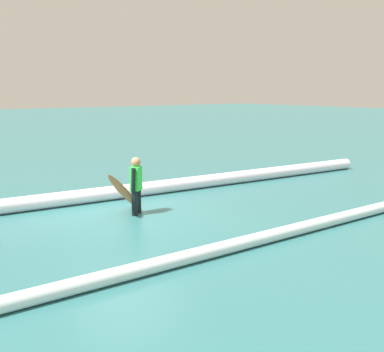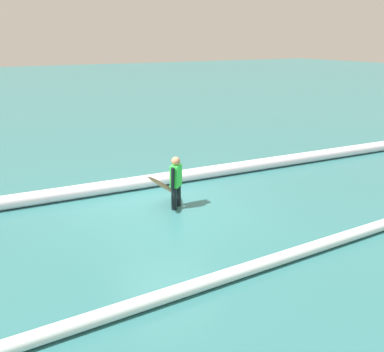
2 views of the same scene
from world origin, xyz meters
name	(u,v)px [view 1 (image 1 of 2)]	position (x,y,z in m)	size (l,w,h in m)	color
ground_plane	(125,216)	(0.00, 0.00, 0.00)	(125.83, 125.83, 0.00)	#2C6A6C
surfer	(136,183)	(-0.30, 0.03, 0.74)	(0.42, 0.40, 1.34)	black
surfboard	(123,191)	(-0.09, -0.21, 0.53)	(1.53, 1.34, 1.10)	#E55926
wave_crest_foreground	(23,204)	(1.69, -1.86, 0.18)	(0.37, 0.37, 23.55)	white
wave_crest_midground	(238,244)	(-0.25, 3.56, 0.12)	(0.25, 0.25, 19.48)	white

